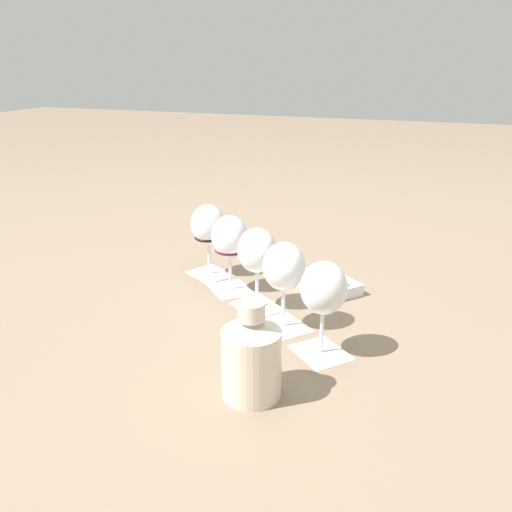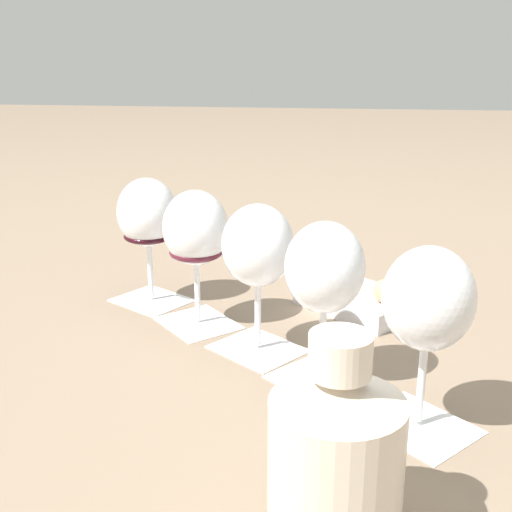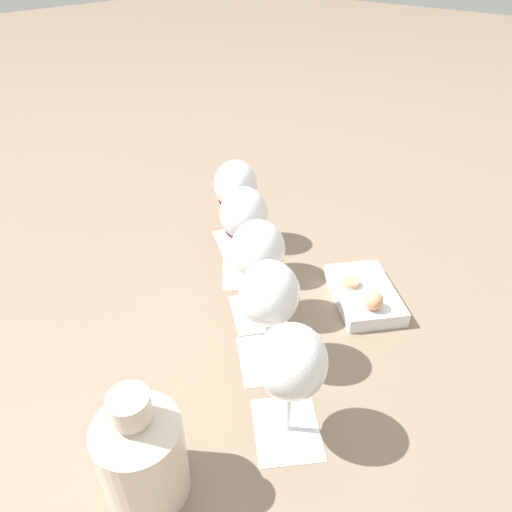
% 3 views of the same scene
% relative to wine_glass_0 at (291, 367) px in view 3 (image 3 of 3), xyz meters
% --- Properties ---
extents(ground_plane, '(8.00, 8.00, 0.00)m').
position_rel_wine_glass_0_xyz_m(ground_plane, '(0.19, -0.15, -0.13)').
color(ground_plane, '#7F6B56').
extents(tasting_card_0, '(0.14, 0.14, 0.00)m').
position_rel_wine_glass_0_xyz_m(tasting_card_0, '(0.00, -0.00, -0.13)').
color(tasting_card_0, white).
rests_on(tasting_card_0, ground_plane).
extents(tasting_card_1, '(0.14, 0.14, 0.00)m').
position_rel_wine_glass_0_xyz_m(tasting_card_1, '(0.10, -0.08, -0.13)').
color(tasting_card_1, white).
rests_on(tasting_card_1, ground_plane).
extents(tasting_card_2, '(0.14, 0.14, 0.00)m').
position_rel_wine_glass_0_xyz_m(tasting_card_2, '(0.19, -0.15, -0.13)').
color(tasting_card_2, white).
rests_on(tasting_card_2, ground_plane).
extents(tasting_card_3, '(0.14, 0.14, 0.00)m').
position_rel_wine_glass_0_xyz_m(tasting_card_3, '(0.29, -0.22, -0.13)').
color(tasting_card_3, white).
rests_on(tasting_card_3, ground_plane).
extents(tasting_card_4, '(0.14, 0.13, 0.00)m').
position_rel_wine_glass_0_xyz_m(tasting_card_4, '(0.38, -0.30, -0.13)').
color(tasting_card_4, white).
rests_on(tasting_card_4, ground_plane).
extents(wine_glass_0, '(0.09, 0.09, 0.19)m').
position_rel_wine_glass_0_xyz_m(wine_glass_0, '(0.00, 0.00, 0.00)').
color(wine_glass_0, white).
rests_on(wine_glass_0, tasting_card_0).
extents(wine_glass_1, '(0.09, 0.09, 0.19)m').
position_rel_wine_glass_0_xyz_m(wine_glass_1, '(0.10, -0.08, 0.00)').
color(wine_glass_1, white).
rests_on(wine_glass_1, tasting_card_1).
extents(wine_glass_2, '(0.09, 0.09, 0.19)m').
position_rel_wine_glass_0_xyz_m(wine_glass_2, '(0.19, -0.15, 0.00)').
color(wine_glass_2, white).
rests_on(wine_glass_2, tasting_card_2).
extents(wine_glass_3, '(0.09, 0.09, 0.19)m').
position_rel_wine_glass_0_xyz_m(wine_glass_3, '(0.29, -0.22, 0.00)').
color(wine_glass_3, white).
rests_on(wine_glass_3, tasting_card_3).
extents(wine_glass_4, '(0.09, 0.09, 0.19)m').
position_rel_wine_glass_0_xyz_m(wine_glass_4, '(0.38, -0.30, 0.00)').
color(wine_glass_4, white).
rests_on(wine_glass_4, tasting_card_4).
extents(ceramic_vase, '(0.10, 0.10, 0.18)m').
position_rel_wine_glass_0_xyz_m(ceramic_vase, '(0.08, 0.18, -0.06)').
color(ceramic_vase, beige).
rests_on(ceramic_vase, ground_plane).
extents(snack_dish, '(0.20, 0.19, 0.06)m').
position_rel_wine_glass_0_xyz_m(snack_dish, '(0.06, -0.31, -0.11)').
color(snack_dish, silver).
rests_on(snack_dish, ground_plane).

